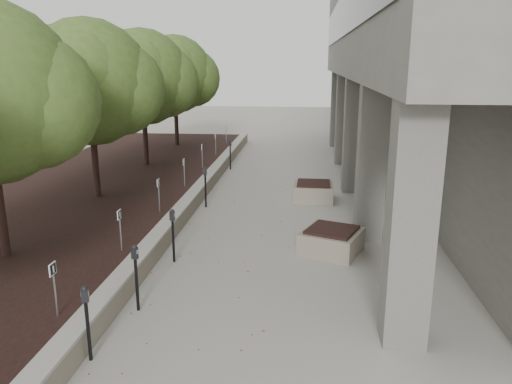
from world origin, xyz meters
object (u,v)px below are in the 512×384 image
at_px(parking_meter_4, 205,187).
at_px(crabapple_tree_3, 91,109).
at_px(crabapple_tree_5, 175,91).
at_px(parking_meter_2, 136,278).
at_px(planter_front, 331,240).
at_px(planter_back, 313,191).
at_px(parking_meter_1, 88,324).
at_px(parking_meter_3, 173,236).
at_px(parking_meter_5, 230,155).
at_px(crabapple_tree_4, 143,98).

bearing_deg(parking_meter_4, crabapple_tree_3, 173.15).
height_order(crabapple_tree_5, parking_meter_2, crabapple_tree_5).
distance_m(planter_front, planter_back, 4.78).
distance_m(crabapple_tree_3, parking_meter_1, 9.06).
height_order(crabapple_tree_5, planter_back, crabapple_tree_5).
xyz_separation_m(parking_meter_3, planter_front, (3.68, 0.98, -0.34)).
bearing_deg(planter_front, parking_meter_5, 112.76).
xyz_separation_m(parking_meter_1, parking_meter_5, (0.07, 14.25, 0.02)).
distance_m(crabapple_tree_3, planter_front, 8.34).
height_order(crabapple_tree_4, parking_meter_2, crabapple_tree_4).
xyz_separation_m(parking_meter_2, parking_meter_3, (0.07, 2.36, -0.01)).
xyz_separation_m(crabapple_tree_3, crabapple_tree_5, (0.00, 10.00, 0.00)).
height_order(parking_meter_1, planter_front, parking_meter_1).
distance_m(parking_meter_2, parking_meter_4, 6.86).
distance_m(parking_meter_5, planter_front, 10.07).
height_order(parking_meter_3, parking_meter_4, parking_meter_4).
height_order(parking_meter_1, parking_meter_5, parking_meter_5).
height_order(crabapple_tree_4, planter_front, crabapple_tree_4).
height_order(crabapple_tree_4, planter_back, crabapple_tree_4).
distance_m(parking_meter_4, parking_meter_5, 5.75).
xyz_separation_m(parking_meter_3, planter_back, (3.29, 5.74, -0.34)).
bearing_deg(planter_front, crabapple_tree_3, 156.69).
xyz_separation_m(crabapple_tree_4, planter_front, (7.21, -8.11, -2.81)).
xyz_separation_m(crabapple_tree_5, parking_meter_3, (3.53, -14.08, -2.48)).
xyz_separation_m(parking_meter_3, parking_meter_4, (-0.14, 4.50, 0.03)).
height_order(crabapple_tree_3, parking_meter_4, crabapple_tree_3).
bearing_deg(parking_meter_1, planter_front, 35.19).
relative_size(parking_meter_3, planter_back, 0.99).
xyz_separation_m(crabapple_tree_4, parking_meter_5, (3.32, 1.17, -2.47)).
height_order(parking_meter_4, parking_meter_5, parking_meter_4).
bearing_deg(planter_back, crabapple_tree_5, 129.29).
xyz_separation_m(crabapple_tree_4, parking_meter_4, (3.39, -4.58, -2.45)).
distance_m(parking_meter_2, parking_meter_3, 2.36).
bearing_deg(parking_meter_1, crabapple_tree_4, 87.66).
bearing_deg(crabapple_tree_5, parking_meter_1, -79.81).
bearing_deg(parking_meter_3, planter_front, 20.80).
xyz_separation_m(planter_front, planter_back, (-0.39, 4.77, -0.00)).
bearing_deg(crabapple_tree_4, parking_meter_4, -53.50).
bearing_deg(planter_front, crabapple_tree_5, 118.82).
relative_size(crabapple_tree_3, crabapple_tree_4, 1.00).
distance_m(crabapple_tree_5, parking_meter_1, 18.54).
distance_m(parking_meter_1, parking_meter_3, 4.01).
relative_size(crabapple_tree_4, planter_front, 4.16).
height_order(parking_meter_2, parking_meter_5, parking_meter_2).
xyz_separation_m(parking_meter_1, planter_front, (3.96, 4.98, -0.33)).
bearing_deg(parking_meter_1, crabapple_tree_5, 83.90).
bearing_deg(parking_meter_5, crabapple_tree_5, 140.52).
xyz_separation_m(crabapple_tree_5, parking_meter_5, (3.32, -3.83, -2.47)).
height_order(parking_meter_1, parking_meter_3, parking_meter_3).
relative_size(parking_meter_4, planter_front, 1.02).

